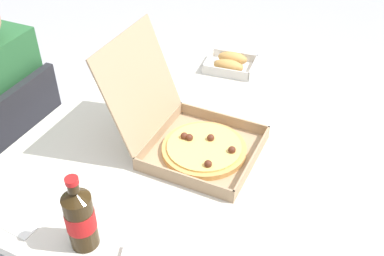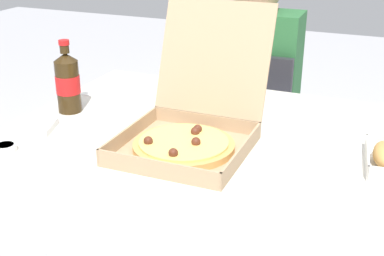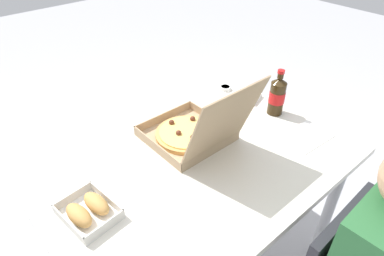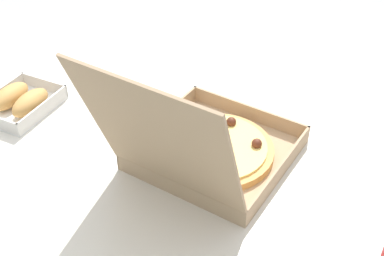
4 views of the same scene
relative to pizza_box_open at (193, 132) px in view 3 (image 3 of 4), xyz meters
name	(u,v)px [view 3 (image 3 of 4)]	position (x,y,z in m)	size (l,w,h in m)	color
ground_plane	(186,254)	(0.06, 0.01, -0.80)	(10.00, 10.00, 0.00)	#B2B2B7
dining_table	(184,162)	(0.06, 0.01, -0.12)	(1.22, 1.03, 0.75)	silver
pizza_box_open	(193,132)	(0.00, 0.00, 0.00)	(0.32, 0.44, 0.35)	tan
bread_side_box	(88,210)	(0.52, 0.08, -0.02)	(0.17, 0.21, 0.06)	white
cola_bottle	(277,96)	(-0.44, 0.09, 0.04)	(0.07, 0.07, 0.22)	#33230F
paper_menu	(306,136)	(-0.40, 0.30, -0.05)	(0.21, 0.15, 0.00)	white
napkin_pile	(248,97)	(-0.45, -0.08, -0.04)	(0.11, 0.11, 0.02)	white
dipping_sauce_cup	(225,88)	(-0.42, -0.22, -0.04)	(0.06, 0.06, 0.02)	white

